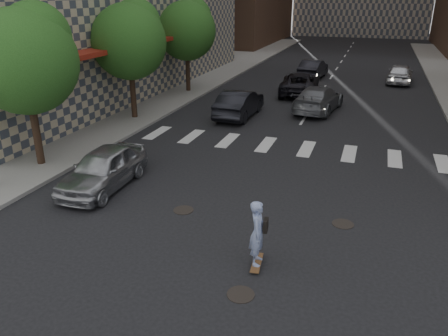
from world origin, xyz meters
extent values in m
plane|color=black|center=(0.00, 0.00, 0.00)|extent=(160.00, 160.00, 0.00)
cube|color=gray|center=(-14.50, 20.00, 0.07)|extent=(13.00, 80.00, 0.15)
cube|color=black|center=(-11.20, 10.00, 2.00)|extent=(0.30, 14.00, 4.00)
cube|color=maroon|center=(-10.40, 10.00, 4.10)|extent=(1.60, 14.00, 0.25)
cylinder|color=#382619|center=(-9.50, 3.00, 1.55)|extent=(0.32, 0.32, 2.80)
sphere|color=#1F4A18|center=(-9.50, 3.00, 4.45)|extent=(4.20, 4.20, 4.20)
sphere|color=#1F4A18|center=(-9.30, 3.60, 5.35)|extent=(2.80, 2.80, 2.80)
cylinder|color=#382619|center=(-9.50, 11.00, 1.55)|extent=(0.32, 0.32, 2.80)
sphere|color=#1F4A18|center=(-9.50, 11.00, 4.45)|extent=(4.20, 4.20, 4.20)
sphere|color=#1F4A18|center=(-9.30, 11.60, 5.35)|extent=(2.80, 2.80, 2.80)
cylinder|color=#382619|center=(-9.50, 19.00, 1.55)|extent=(0.32, 0.32, 2.80)
sphere|color=#1F4A18|center=(-9.50, 19.00, 4.45)|extent=(4.20, 4.20, 4.20)
sphere|color=#1F4A18|center=(-9.30, 19.60, 5.35)|extent=(2.80, 2.80, 2.80)
cylinder|color=black|center=(1.20, -2.50, 0.01)|extent=(0.70, 0.70, 0.02)
cylinder|color=black|center=(-2.00, 1.20, 0.01)|extent=(0.70, 0.70, 0.02)
cylinder|color=black|center=(3.30, 2.00, 0.01)|extent=(0.70, 0.70, 0.02)
cube|color=brown|center=(1.25, -1.15, 0.09)|extent=(0.35, 1.01, 0.02)
cylinder|color=green|center=(1.21, -1.51, 0.03)|extent=(0.04, 0.07, 0.07)
cylinder|color=green|center=(1.38, -1.49, 0.03)|extent=(0.04, 0.07, 0.07)
cylinder|color=green|center=(1.13, -0.81, 0.03)|extent=(0.04, 0.07, 0.07)
cylinder|color=green|center=(1.30, -0.79, 0.03)|extent=(0.04, 0.07, 0.07)
imported|color=#9CA8E4|center=(1.25, -1.15, 1.03)|extent=(0.52, 0.72, 1.86)
cube|color=black|center=(1.44, -1.07, 1.26)|extent=(0.14, 0.32, 0.35)
imported|color=#A9ABB0|center=(-5.66, 2.00, 0.77)|extent=(1.93, 4.56, 1.54)
imported|color=black|center=(-3.80, 13.57, 0.82)|extent=(1.81, 4.98, 1.63)
imported|color=slate|center=(0.50, 16.50, 0.79)|extent=(2.95, 5.72, 1.59)
imported|color=black|center=(-1.47, 21.04, 0.79)|extent=(3.20, 5.95, 1.59)
imported|color=silver|center=(5.61, 28.00, 0.81)|extent=(2.28, 4.88, 1.62)
imported|color=black|center=(-1.51, 28.07, 0.80)|extent=(2.14, 4.97, 1.59)
camera|label=1|loc=(3.71, -11.05, 6.99)|focal=35.00mm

